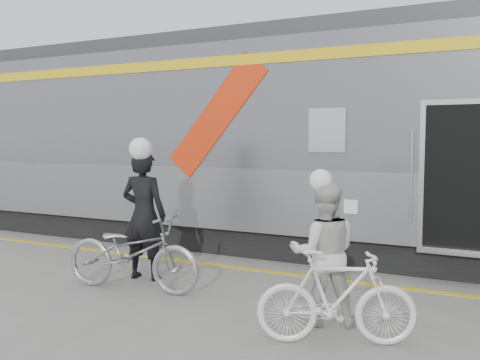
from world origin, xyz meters
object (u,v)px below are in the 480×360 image
Objects in this scene: bicycle_left at (132,252)px; man at (144,215)px; bicycle_right at (336,298)px; woman at (324,253)px.

man is at bearing 13.38° from bicycle_left.
bicycle_left reaches higher than bicycle_right.
bicycle_left is at bearing -22.71° from woman.
bicycle_right is at bearing -107.77° from bicycle_left.
woman is 0.70m from bicycle_right.
man is 1.19× the size of bicycle_right.
woman is at bearing -97.74° from bicycle_left.
man reaches higher than bicycle_left.
man is 0.95× the size of bicycle_left.
bicycle_left is 1.24× the size of bicycle_right.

